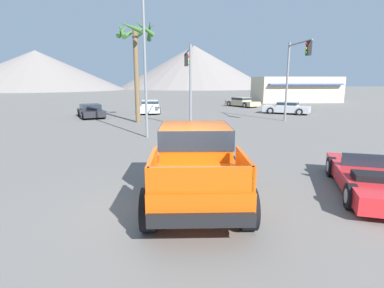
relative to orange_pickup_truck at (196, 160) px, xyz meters
The scene contains 13 objects.
ground_plane 1.31m from the orange_pickup_truck, 127.34° to the right, with size 320.00×320.00×0.00m, color slate.
orange_pickup_truck is the anchor object (origin of this frame).
red_convertible_car 5.05m from the orange_pickup_truck, ahead, with size 3.26×4.71×1.01m.
parked_car_silver 22.98m from the orange_pickup_truck, 61.12° to the left, with size 4.48×3.76×1.15m.
parked_car_white 22.40m from the orange_pickup_truck, 94.97° to the left, with size 2.01×4.62×1.24m.
parked_car_tan 29.97m from the orange_pickup_truck, 72.55° to the left, with size 3.62×4.85×1.13m.
parked_car_dark 20.38m from the orange_pickup_truck, 109.90° to the left, with size 3.14×4.49×1.14m.
traffic_light_main 14.22m from the orange_pickup_truck, 85.48° to the left, with size 0.38×3.87×5.39m.
traffic_light_crosswalk 16.72m from the orange_pickup_truck, 57.46° to the left, with size 0.38×3.61×5.94m.
street_lamp_post 10.13m from the orange_pickup_truck, 100.40° to the left, with size 0.90×0.24×8.63m.
palm_tree_tall 16.36m from the orange_pickup_truck, 99.52° to the left, with size 2.96×3.07×7.33m.
storefront_building 41.52m from the orange_pickup_truck, 62.08° to the left, with size 12.01×6.95×3.68m.
distant_mountain_range 118.05m from the orange_pickup_truck, 91.63° to the left, with size 119.84×79.92×17.68m.
Camera 1 is at (-0.42, -6.92, 3.09)m, focal length 28.00 mm.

